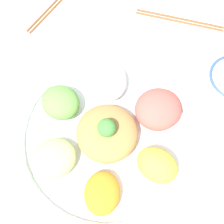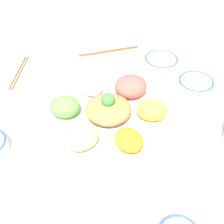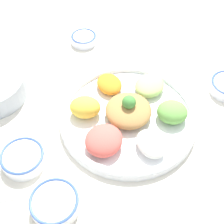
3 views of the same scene
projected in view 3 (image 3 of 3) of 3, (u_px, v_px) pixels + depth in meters
name	position (u px, v px, depth m)	size (l,w,h in m)	color
ground_plane	(122.00, 110.00, 0.96)	(2.40, 2.40, 0.00)	silver
salad_platter	(128.00, 115.00, 0.91)	(0.40, 0.40, 0.10)	white
sauce_bowl_red	(55.00, 204.00, 0.74)	(0.12, 0.12, 0.04)	white
sauce_bowl_dark	(84.00, 38.00, 1.15)	(0.09, 0.09, 0.03)	white
rice_bowl_plain	(23.00, 158.00, 0.82)	(0.12, 0.12, 0.04)	white
serving_spoon_main	(171.00, 35.00, 1.18)	(0.05, 0.13, 0.01)	silver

